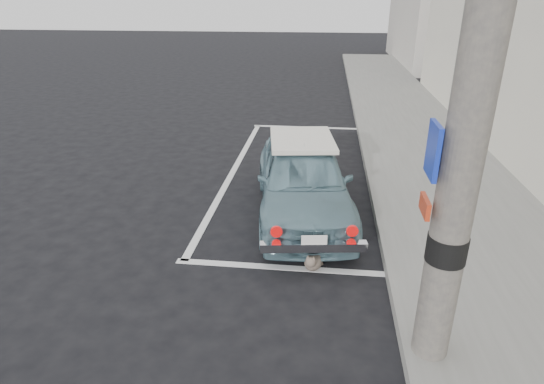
{
  "coord_description": "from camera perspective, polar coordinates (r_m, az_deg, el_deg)",
  "views": [
    {
      "loc": [
        0.92,
        -5.64,
        3.37
      ],
      "look_at": [
        0.22,
        0.3,
        0.75
      ],
      "focal_mm": 30.0,
      "sensor_mm": 36.0,
      "label": 1
    }
  ],
  "objects": [
    {
      "name": "sidewalk",
      "position": [
        8.62,
        21.48,
        -0.53
      ],
      "size": [
        2.8,
        40.0,
        0.15
      ],
      "primitive_type": "cube",
      "color": "slate",
      "rests_on": "ground"
    },
    {
      "name": "pline_rear",
      "position": [
        6.16,
        1.74,
        -9.49
      ],
      "size": [
        3.0,
        0.12,
        0.01
      ],
      "primitive_type": "cube",
      "color": "silver",
      "rests_on": "ground"
    },
    {
      "name": "retro_coupe",
      "position": [
        7.37,
        3.9,
        1.73
      ],
      "size": [
        1.93,
        3.78,
        1.23
      ],
      "rotation": [
        0.0,
        0.0,
        0.14
      ],
      "color": "#668C99",
      "rests_on": "ground"
    },
    {
      "name": "pline_side",
      "position": [
        9.45,
        -4.85,
        2.7
      ],
      "size": [
        0.12,
        7.0,
        0.01
      ],
      "primitive_type": "cube",
      "color": "silver",
      "rests_on": "ground"
    },
    {
      "name": "ground",
      "position": [
        6.63,
        -2.21,
        -6.89
      ],
      "size": [
        80.0,
        80.0,
        0.0
      ],
      "primitive_type": "plane",
      "color": "black",
      "rests_on": "ground"
    },
    {
      "name": "pline_front",
      "position": [
        12.6,
        4.61,
        8.09
      ],
      "size": [
        3.0,
        0.12,
        0.01
      ],
      "primitive_type": "cube",
      "color": "silver",
      "rests_on": "ground"
    },
    {
      "name": "cat",
      "position": [
        6.09,
        5.21,
        -8.54
      ],
      "size": [
        0.31,
        0.53,
        0.29
      ],
      "rotation": [
        0.0,
        0.0,
        -0.22
      ],
      "color": "#6B5C52",
      "rests_on": "ground"
    }
  ]
}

